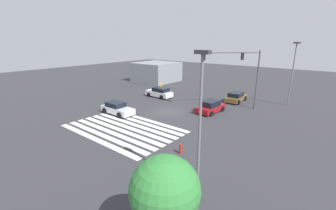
% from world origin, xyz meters
% --- Properties ---
extents(ground_plane, '(116.96, 116.96, 0.00)m').
position_xyz_m(ground_plane, '(0.00, 0.00, 0.00)').
color(ground_plane, '#333338').
extents(crosswalk_markings, '(11.65, 7.25, 0.01)m').
position_xyz_m(crosswalk_markings, '(0.00, -7.26, 0.00)').
color(crosswalk_markings, silver).
rests_on(crosswalk_markings, ground_plane).
extents(traffic_signal_mast, '(5.35, 5.35, 7.49)m').
position_xyz_m(traffic_signal_mast, '(6.55, 6.55, 5.37)').
color(traffic_signal_mast, '#47474C').
rests_on(traffic_signal_mast, ground_plane).
extents(car_0, '(4.44, 2.15, 1.54)m').
position_xyz_m(car_0, '(-5.80, 5.06, 0.73)').
color(car_0, silver).
rests_on(car_0, ground_plane).
extents(car_1, '(2.19, 4.37, 1.38)m').
position_xyz_m(car_1, '(4.70, 10.08, 0.66)').
color(car_1, brown).
rests_on(car_1, ground_plane).
extents(car_2, '(4.48, 2.02, 1.44)m').
position_xyz_m(car_2, '(-4.29, -4.58, 0.68)').
color(car_2, silver).
rests_on(car_2, ground_plane).
extents(car_3, '(2.43, 4.34, 1.50)m').
position_xyz_m(car_3, '(4.22, 3.20, 0.70)').
color(car_3, maroon).
rests_on(car_3, ground_plane).
extents(corner_building, '(8.20, 8.20, 4.06)m').
position_xyz_m(corner_building, '(-15.90, 15.68, 2.03)').
color(corner_building, gray).
rests_on(corner_building, ground_plane).
extents(pedestrian, '(0.41, 0.41, 1.81)m').
position_xyz_m(pedestrian, '(-7.92, 7.82, 1.02)').
color(pedestrian, brown).
rests_on(pedestrian, ground_plane).
extents(street_light_pole_a, '(0.80, 0.36, 8.21)m').
position_xyz_m(street_light_pole_a, '(11.23, -11.24, 4.91)').
color(street_light_pole_a, slate).
rests_on(street_light_pole_a, ground_plane).
extents(street_light_pole_b, '(0.80, 0.36, 8.47)m').
position_xyz_m(street_light_pole_b, '(11.18, 12.42, 5.04)').
color(street_light_pole_b, slate).
rests_on(street_light_pole_b, ground_plane).
extents(tree_corner_a, '(2.78, 2.78, 4.54)m').
position_xyz_m(tree_corner_a, '(12.26, -15.43, 3.13)').
color(tree_corner_a, brown).
rests_on(tree_corner_a, ground_plane).
extents(fire_hydrant, '(0.22, 0.22, 0.86)m').
position_xyz_m(fire_hydrant, '(7.63, -7.91, 0.43)').
color(fire_hydrant, red).
rests_on(fire_hydrant, ground_plane).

